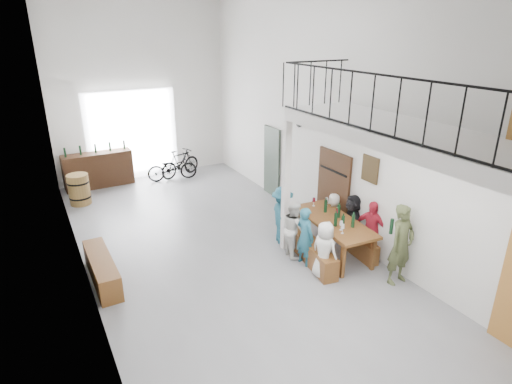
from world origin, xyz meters
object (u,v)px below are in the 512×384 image
tasting_table (334,223)px  serving_counter (98,170)px  bench_inner (309,249)px  host_standing (401,245)px  oak_barrel (79,189)px  side_bench (102,269)px  bicycle_near (172,168)px

tasting_table → serving_counter: size_ratio=1.09×
bench_inner → host_standing: 1.91m
bench_inner → serving_counter: bearing=124.0°
oak_barrel → host_standing: host_standing is taller
oak_barrel → tasting_table: bearing=-51.5°
tasting_table → host_standing: 1.55m
side_bench → serving_counter: 5.62m
oak_barrel → bench_inner: bearing=-55.3°
side_bench → serving_counter: bearing=80.7°
bicycle_near → host_standing: bearing=-157.2°
bench_inner → host_standing: host_standing is taller
bicycle_near → side_bench: bearing=157.3°
bench_inner → serving_counter: serving_counter is taller
bench_inner → host_standing: size_ratio=1.27×
bench_inner → side_bench: bearing=172.6°
side_bench → oak_barrel: 4.32m
oak_barrel → bicycle_near: oak_barrel is taller
serving_counter → host_standing: bearing=-65.6°
oak_barrel → host_standing: size_ratio=0.53×
tasting_table → serving_counter: serving_counter is taller
host_standing → bench_inner: bearing=117.2°
tasting_table → bicycle_near: bearing=108.6°
tasting_table → host_standing: bearing=-69.9°
bench_inner → side_bench: (-4.00, 1.21, 0.02)m
bench_inner → serving_counter: size_ratio=1.01×
serving_counter → host_standing: 9.24m
side_bench → serving_counter: size_ratio=0.90×
oak_barrel → serving_counter: size_ratio=0.43×
oak_barrel → bicycle_near: 2.97m
serving_counter → bicycle_near: serving_counter is taller
oak_barrel → serving_counter: (0.73, 1.23, 0.10)m
tasting_table → oak_barrel: (-4.42, 5.55, -0.28)m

